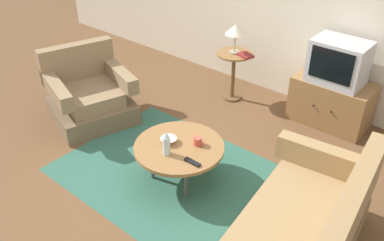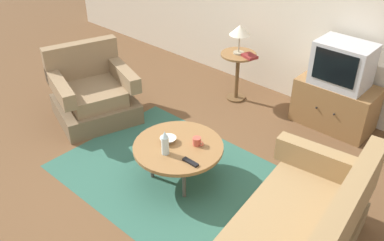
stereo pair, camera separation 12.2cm
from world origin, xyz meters
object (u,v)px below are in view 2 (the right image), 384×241
Objects in this scene: tv_stand at (335,105)px; television at (343,64)px; side_table at (238,67)px; mug at (197,141)px; book at (250,56)px; vase at (165,143)px; table_lamp at (240,31)px; armchair at (93,95)px; tv_remote_dark at (190,162)px; bowl at (168,140)px; coffee_table at (178,148)px.

television reaches higher than tv_stand.
mug is at bearing -66.20° from side_table.
mug is 0.57× the size of book.
vase is at bearing -60.23° from book.
table_lamp reaches higher than vase.
side_table is at bearing 106.80° from vase.
vase is at bearing -113.21° from mug.
tv_remote_dark is at bearing 99.12° from armchair.
tv_stand is 2.43× the size of table_lamp.
armchair reaches higher than bowl.
coffee_table is at bearing 12.79° from bowl.
vase reaches higher than mug.
side_table is 3.88× the size of tv_remote_dark.
table_lamp reaches higher than bowl.
armchair is 2.89m from tv_stand.
tv_stand is 1.43m from table_lamp.
coffee_table is 0.12m from bowl.
mug is at bearing -66.11° from table_lamp.
tv_stand is at bearing 70.82° from coffee_table.
book is at bearing 159.47° from armchair.
bowl is (1.50, -0.21, 0.14)m from armchair.
tv_stand is at bearing 72.28° from vase.
coffee_table is 0.97× the size of tv_stand.
armchair is 6.99× the size of bowl.
side_table reaches higher than tv_remote_dark.
side_table is 1.07× the size of television.
armchair is 5.16× the size of book.
vase reaches higher than coffee_table.
table_lamp is (1.04, 1.52, 0.65)m from armchair.
television reaches higher than table_lamp.
side_table is 1.95m from vase.
television reaches higher than mug.
armchair is 1.25× the size of tv_stand.
book is (-0.66, 1.81, 0.25)m from tv_remote_dark.
tv_remote_dark is at bearing 10.23° from vase.
side_table is 1.75× the size of table_lamp.
armchair is 1.66m from vase.
book is (-0.39, 1.69, 0.28)m from coffee_table.
television is 2.14m from bowl.
television is at bearing 30.45° from book.
table_lamp reaches higher than tv_remote_dark.
vase is at bearing 95.94° from armchair.
side_table is at bearing 113.80° from mug.
book is (-1.07, -0.24, -0.14)m from television.
tv_stand is at bearing 90.00° from television.
coffee_table is 5.42× the size of bowl.
television is 2.23m from vase.
armchair is 1.52m from bowl.
vase is 1.91m from book.
mug reaches higher than coffee_table.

